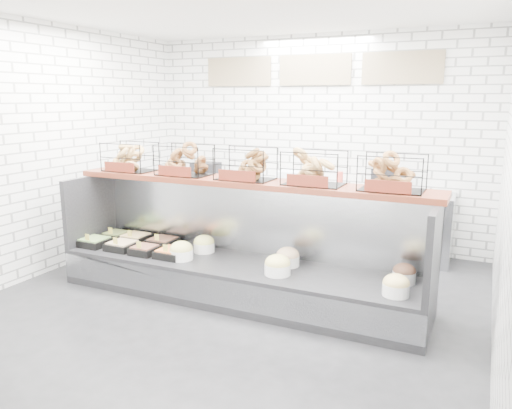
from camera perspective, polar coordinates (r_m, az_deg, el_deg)
The scene contains 5 objects.
ground at distance 5.25m, azimuth -3.73°, elevation -11.69°, with size 5.50×5.50×0.00m, color black.
room_shell at distance 5.34m, azimuth -0.85°, elevation 11.49°, with size 5.02×5.51×3.01m.
display_case at distance 5.42m, azimuth -2.23°, elevation -7.17°, with size 4.00×0.90×1.20m.
bagel_shelf at distance 5.31m, azimuth -1.18°, elevation 4.27°, with size 4.10×0.50×0.40m.
prep_counter at distance 7.22m, azimuth 5.51°, elevation -1.15°, with size 4.00×0.60×1.20m.
Camera 1 is at (2.34, -4.19, 2.11)m, focal length 35.00 mm.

